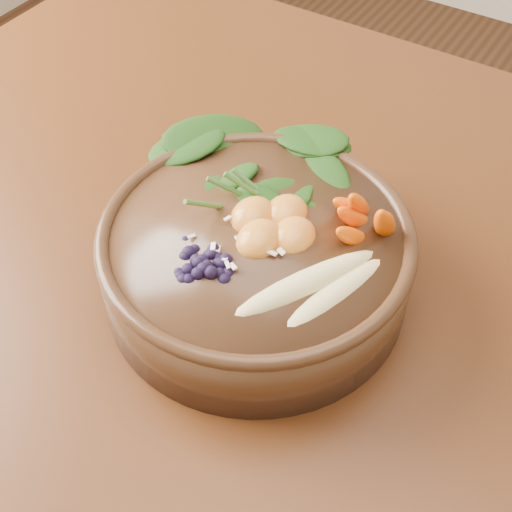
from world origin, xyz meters
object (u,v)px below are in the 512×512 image
at_px(kale_heap, 276,163).
at_px(mandarin_cluster, 273,213).
at_px(banana_halves, 322,276).
at_px(stoneware_bowl, 256,262).
at_px(blueberry_pile, 203,250).
at_px(carrot_cluster, 363,195).
at_px(dining_table, 408,326).

height_order(kale_heap, mandarin_cluster, kale_heap).
bearing_deg(banana_halves, mandarin_cluster, 170.25).
bearing_deg(banana_halves, stoneware_bowl, -177.26).
distance_m(kale_heap, blueberry_pile, 0.15).
xyz_separation_m(stoneware_bowl, mandarin_cluster, (0.01, 0.02, 0.06)).
bearing_deg(carrot_cluster, mandarin_cluster, -129.81).
distance_m(dining_table, mandarin_cluster, 0.26).
xyz_separation_m(kale_heap, blueberry_pile, (0.01, -0.15, -0.00)).
xyz_separation_m(mandarin_cluster, blueberry_pile, (-0.03, -0.08, 0.00)).
xyz_separation_m(dining_table, stoneware_bowl, (-0.15, -0.11, 0.14)).
relative_size(carrot_cluster, banana_halves, 0.52).
xyz_separation_m(kale_heap, banana_halves, (0.12, -0.11, -0.01)).
distance_m(carrot_cluster, blueberry_pile, 0.17).
distance_m(stoneware_bowl, kale_heap, 0.11).
bearing_deg(banana_halves, kale_heap, 156.45).
bearing_deg(stoneware_bowl, carrot_cluster, 36.81).
bearing_deg(mandarin_cluster, banana_halves, -29.25).
distance_m(stoneware_bowl, blueberry_pile, 0.09).
xyz_separation_m(stoneware_bowl, blueberry_pile, (-0.02, -0.06, 0.07)).
distance_m(banana_halves, blueberry_pile, 0.12).
relative_size(kale_heap, mandarin_cluster, 2.07).
height_order(carrot_cluster, banana_halves, carrot_cluster).
distance_m(dining_table, blueberry_pile, 0.32).
bearing_deg(mandarin_cluster, blueberry_pile, -108.77).
bearing_deg(dining_table, banana_halves, -111.85).
relative_size(stoneware_bowl, mandarin_cluster, 3.15).
bearing_deg(carrot_cluster, dining_table, 59.18).
relative_size(dining_table, banana_halves, 9.34).
bearing_deg(kale_heap, mandarin_cluster, -61.29).
height_order(dining_table, kale_heap, kale_heap).
distance_m(mandarin_cluster, blueberry_pile, 0.09).
relative_size(stoneware_bowl, kale_heap, 1.53).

